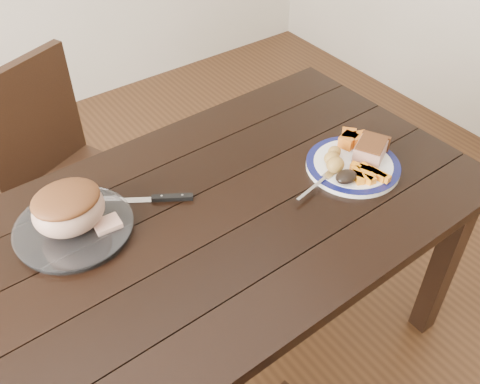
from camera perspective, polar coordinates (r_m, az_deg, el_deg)
ground at (r=2.11m, az=-2.18°, el=-17.05°), size 4.00×4.00×0.00m
dining_table at (r=1.58m, az=-2.78°, el=-4.61°), size 1.63×0.95×0.75m
chair_far at (r=2.13m, az=-18.40°, el=2.34°), size 0.55×0.56×0.93m
dinner_plate at (r=1.70m, az=11.94°, el=2.75°), size 0.29×0.29×0.02m
plate_rim at (r=1.69m, az=11.98°, el=2.97°), size 0.29×0.29×0.02m
serving_platter at (r=1.53m, az=-17.25°, el=-3.76°), size 0.31×0.31×0.02m
pork_slice at (r=1.71m, az=13.75°, el=4.37°), size 0.13×0.12×0.05m
roasted_potatoes at (r=1.65m, az=9.99°, el=3.39°), size 0.10×0.10×0.05m
carrot_batons at (r=1.64m, az=13.43°, el=1.90°), size 0.10×0.12×0.02m
pumpkin_wedges at (r=1.76m, az=11.85°, el=5.55°), size 0.10×0.09×0.04m
dark_mushroom at (r=1.61m, az=11.27°, el=1.61°), size 0.07×0.05×0.03m
fork at (r=1.60m, az=8.41°, el=0.94°), size 0.18×0.05×0.00m
roast_joint at (r=1.48m, az=-17.79°, el=-1.83°), size 0.19×0.17×0.13m
cut_slice at (r=1.49m, az=-13.96°, el=-3.38°), size 0.07×0.06×0.02m
carving_knife at (r=1.57m, az=-8.67°, el=-0.67°), size 0.28×0.19×0.01m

